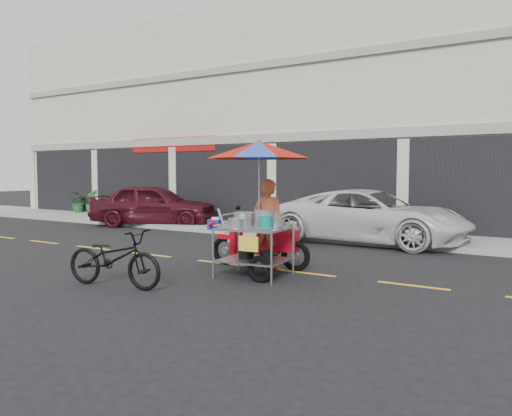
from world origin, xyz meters
The scene contains 9 objects.
ground centered at (0.00, 0.00, 0.00)m, with size 90.00×90.00×0.00m, color black.
sidewalk centered at (0.00, 5.50, 0.07)m, with size 45.00×3.00×0.15m, color gray.
centerline centered at (0.00, 0.00, 0.00)m, with size 42.00×0.10×0.01m, color gold.
maroon_sedan centered at (-8.34, 4.69, 0.76)m, with size 1.79×4.44×1.51m, color #3F0E17.
white_pickup centered at (-0.33, 4.60, 0.73)m, with size 2.41×5.22×1.45m, color silver.
plant_tall centered at (-14.28, 6.17, 0.60)m, with size 0.81×0.70×0.90m, color #1F5726.
plant_short centered at (-12.85, 5.74, 0.67)m, with size 0.58×0.58×1.04m, color #1F5726.
near_bicycle centered at (-2.21, -2.73, 0.49)m, with size 0.65×1.85×0.97m, color black.
food_vendor_rig centered at (-0.73, -0.46, 1.59)m, with size 2.64×2.10×2.54m.
Camera 1 is at (4.14, -8.44, 1.91)m, focal length 35.00 mm.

